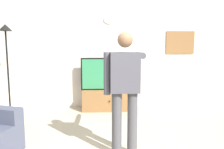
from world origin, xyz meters
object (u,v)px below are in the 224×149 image
(tv_stand, at_px, (109,100))
(person_standing_nearer_lamp, at_px, (125,87))
(wall_clock, at_px, (109,19))
(television, at_px, (109,74))
(framed_picture, at_px, (180,42))
(floor_lamp, at_px, (7,52))

(tv_stand, distance_m, person_standing_nearer_lamp, 2.31)
(tv_stand, distance_m, wall_clock, 1.98)
(tv_stand, height_order, television, television)
(wall_clock, bearing_deg, person_standing_nearer_lamp, -86.80)
(wall_clock, relative_size, framed_picture, 0.35)
(tv_stand, bearing_deg, framed_picture, 9.33)
(tv_stand, relative_size, person_standing_nearer_lamp, 0.74)
(framed_picture, xyz_separation_m, person_standing_nearer_lamp, (-1.66, -2.48, -0.65))
(tv_stand, distance_m, floor_lamp, 2.52)
(tv_stand, relative_size, television, 0.95)
(wall_clock, bearing_deg, framed_picture, 0.16)
(wall_clock, relative_size, person_standing_nearer_lamp, 0.14)
(tv_stand, distance_m, framed_picture, 2.29)
(wall_clock, height_order, framed_picture, wall_clock)
(wall_clock, bearing_deg, tv_stand, -90.00)
(tv_stand, xyz_separation_m, floor_lamp, (-2.18, -0.43, 1.18))
(framed_picture, bearing_deg, floor_lamp, -169.62)
(person_standing_nearer_lamp, bearing_deg, floor_lamp, 142.92)
(tv_stand, xyz_separation_m, television, (0.00, 0.05, 0.63))
(tv_stand, xyz_separation_m, person_standing_nearer_lamp, (0.14, -2.18, 0.74))
(television, bearing_deg, person_standing_nearer_lamp, -86.45)
(tv_stand, bearing_deg, person_standing_nearer_lamp, -86.38)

